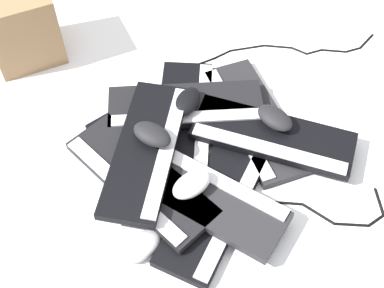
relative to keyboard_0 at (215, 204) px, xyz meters
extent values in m
plane|color=white|center=(-0.20, 0.00, -0.01)|extent=(3.20, 3.20, 0.00)
cube|color=black|center=(0.00, 0.00, 0.00)|extent=(0.44, 0.39, 0.02)
cube|color=silver|center=(0.03, 0.04, 0.01)|extent=(0.35, 0.29, 0.01)
cube|color=#232326|center=(-0.24, 0.18, 0.00)|extent=(0.46, 0.20, 0.02)
cube|color=#B2B5BA|center=(-0.24, 0.13, 0.01)|extent=(0.42, 0.09, 0.01)
cube|color=black|center=(-0.29, -0.02, 0.00)|extent=(0.46, 0.27, 0.02)
cube|color=silver|center=(-0.27, 0.03, 0.01)|extent=(0.41, 0.16, 0.01)
cube|color=black|center=(-0.16, -0.14, 0.00)|extent=(0.46, 0.32, 0.02)
cube|color=silver|center=(-0.18, -0.09, 0.01)|extent=(0.40, 0.21, 0.01)
cube|color=#232326|center=(-0.01, -0.03, 0.03)|extent=(0.42, 0.42, 0.02)
cube|color=silver|center=(-0.05, 0.01, 0.04)|extent=(0.32, 0.32, 0.01)
cube|color=black|center=(-0.15, 0.20, 0.03)|extent=(0.36, 0.45, 0.02)
cube|color=silver|center=(-0.11, 0.17, 0.04)|extent=(0.25, 0.37, 0.01)
cube|color=black|center=(-0.10, -0.17, 0.03)|extent=(0.45, 0.36, 0.02)
cube|color=silver|center=(-0.07, -0.22, 0.04)|extent=(0.38, 0.25, 0.01)
cube|color=black|center=(-0.17, -0.15, 0.06)|extent=(0.46, 0.31, 0.02)
cube|color=silver|center=(-0.15, -0.10, 0.07)|extent=(0.40, 0.20, 0.01)
cube|color=black|center=(-0.32, -0.01, 0.03)|extent=(0.22, 0.46, 0.02)
cube|color=silver|center=(-0.26, -0.02, 0.04)|extent=(0.11, 0.42, 0.01)
ellipsoid|color=black|center=(-0.30, -0.01, 0.07)|extent=(0.13, 0.12, 0.04)
ellipsoid|color=black|center=(-0.18, -0.12, 0.10)|extent=(0.13, 0.12, 0.04)
ellipsoid|color=black|center=(-0.19, 0.21, 0.07)|extent=(0.13, 0.11, 0.04)
ellipsoid|color=silver|center=(-0.03, -0.06, 0.07)|extent=(0.11, 0.13, 0.04)
ellipsoid|color=silver|center=(0.08, -0.21, 0.01)|extent=(0.11, 0.13, 0.04)
cylinder|color=black|center=(-0.51, 0.10, -0.01)|extent=(0.03, 0.08, 0.01)
cylinder|color=black|center=(-0.53, 0.16, -0.01)|extent=(0.03, 0.06, 0.01)
cylinder|color=black|center=(-0.54, 0.22, -0.01)|extent=(0.01, 0.05, 0.01)
cylinder|color=black|center=(-0.54, 0.28, -0.01)|extent=(0.01, 0.06, 0.01)
cylinder|color=black|center=(-0.52, 0.35, -0.01)|extent=(0.04, 0.09, 0.01)
cylinder|color=black|center=(-0.49, 0.41, -0.01)|extent=(0.04, 0.04, 0.01)
cylinder|color=black|center=(-0.47, 0.45, -0.01)|extent=(0.01, 0.05, 0.01)
cylinder|color=black|center=(-0.46, 0.52, -0.01)|extent=(0.03, 0.08, 0.01)
cylinder|color=black|center=(-0.45, 0.58, -0.01)|extent=(0.01, 0.05, 0.01)
cylinder|color=black|center=(-0.48, 0.64, -0.01)|extent=(0.05, 0.07, 0.01)
sphere|color=black|center=(-0.50, 0.06, -0.01)|extent=(0.01, 0.01, 0.01)
sphere|color=black|center=(-0.52, 0.13, -0.01)|extent=(0.01, 0.01, 0.01)
sphere|color=black|center=(-0.54, 0.19, -0.01)|extent=(0.01, 0.01, 0.01)
sphere|color=black|center=(-0.54, 0.25, -0.01)|extent=(0.01, 0.01, 0.01)
sphere|color=black|center=(-0.54, 0.31, -0.01)|extent=(0.01, 0.01, 0.01)
sphere|color=black|center=(-0.51, 0.39, -0.01)|extent=(0.01, 0.01, 0.01)
sphere|color=black|center=(-0.47, 0.43, -0.01)|extent=(0.01, 0.01, 0.01)
sphere|color=black|center=(-0.48, 0.48, -0.01)|extent=(0.01, 0.01, 0.01)
sphere|color=black|center=(-0.45, 0.55, -0.01)|extent=(0.01, 0.01, 0.01)
sphere|color=black|center=(-0.46, 0.61, -0.01)|extent=(0.01, 0.01, 0.01)
sphere|color=black|center=(-0.51, 0.67, -0.01)|extent=(0.01, 0.01, 0.01)
cylinder|color=black|center=(0.07, -0.06, -0.01)|extent=(0.07, 0.04, 0.01)
cylinder|color=black|center=(0.01, 0.00, -0.01)|extent=(0.05, 0.07, 0.01)
cylinder|color=black|center=(0.00, 0.08, -0.01)|extent=(0.03, 0.10, 0.01)
cylinder|color=black|center=(0.03, 0.17, -0.01)|extent=(0.04, 0.10, 0.01)
cylinder|color=black|center=(0.08, 0.25, -0.01)|extent=(0.08, 0.06, 0.01)
cylinder|color=black|center=(0.13, 0.32, -0.01)|extent=(0.03, 0.09, 0.01)
cylinder|color=black|center=(0.13, 0.39, -0.01)|extent=(0.03, 0.05, 0.01)
cylinder|color=black|center=(0.09, 0.42, -0.01)|extent=(0.08, 0.02, 0.01)
sphere|color=black|center=(0.10, -0.07, -0.01)|extent=(0.01, 0.01, 0.01)
sphere|color=black|center=(0.04, -0.04, -0.01)|extent=(0.01, 0.01, 0.01)
sphere|color=black|center=(-0.01, 0.03, -0.01)|extent=(0.01, 0.01, 0.01)
sphere|color=black|center=(0.02, 0.13, -0.01)|extent=(0.01, 0.01, 0.01)
sphere|color=black|center=(0.05, 0.22, -0.01)|extent=(0.01, 0.01, 0.01)
sphere|color=black|center=(0.12, 0.28, -0.01)|extent=(0.01, 0.01, 0.01)
sphere|color=black|center=(0.14, 0.36, -0.01)|extent=(0.01, 0.01, 0.01)
sphere|color=black|center=(0.13, 0.41, -0.01)|extent=(0.01, 0.01, 0.01)
sphere|color=black|center=(0.05, 0.42, -0.01)|extent=(0.01, 0.01, 0.01)
cube|color=olive|center=(-0.68, -0.44, 0.10)|extent=(0.22, 0.23, 0.23)
camera|label=1|loc=(0.65, -0.22, 1.20)|focal=50.00mm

